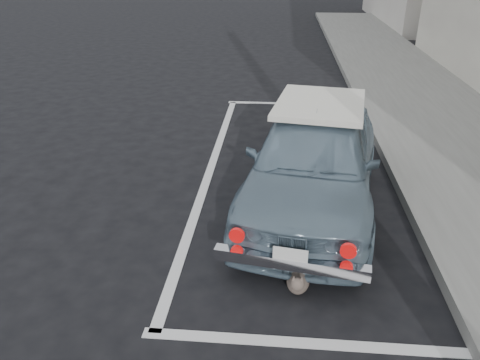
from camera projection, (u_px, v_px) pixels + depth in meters
The scene contains 6 objects.
ground at pixel (259, 302), 4.51m from camera, with size 80.00×80.00×0.00m, color black.
pline_rear at pixel (314, 344), 4.02m from camera, with size 3.00×0.12×0.01m, color silver.
pline_front at pixel (296, 104), 10.27m from camera, with size 3.00×0.12×0.01m, color silver.
pline_side at pixel (211, 168), 7.26m from camera, with size 0.12×7.00×0.01m, color silver.
retro_coupe at pixel (314, 157), 5.96m from camera, with size 2.17×4.10×1.33m.
cat at pixel (298, 280), 4.60m from camera, with size 0.26×0.52×0.28m.
Camera 1 is at (0.12, -3.53, 3.05)m, focal length 35.00 mm.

